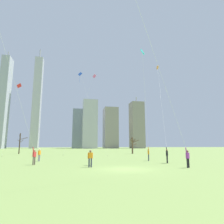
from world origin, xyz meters
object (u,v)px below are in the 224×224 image
Objects in this scene: kite_flyer_foreground_left_white at (26,126)px; bare_tree_center at (20,143)px; bare_tree_right_of_center at (133,145)px; bystander_strolling_midfield at (90,158)px; kite_flyer_foreground_right_teal at (148,142)px; bystander_far_off_by_trees at (39,154)px; kite_flyer_midfield_center_orange at (165,137)px; distant_kite_low_near_trees_pink at (91,84)px; distant_kite_high_overhead_red at (18,90)px; distant_kite_drifting_right_blue at (82,79)px; kite_flyer_midfield_left_purple at (174,118)px.

kite_flyer_foreground_left_white is 3.63× the size of bare_tree_center.
bystander_strolling_midfield is at bearing -115.18° from bare_tree_right_of_center.
bystander_far_off_by_trees is at bearing 170.05° from kite_flyer_foreground_right_teal.
bare_tree_center reaches higher than bystander_far_off_by_trees.
bare_tree_right_of_center is (13.26, 28.21, 1.32)m from bystander_strolling_midfield.
kite_flyer_midfield_center_orange is 16.56m from bystander_far_off_by_trees.
bare_tree_right_of_center is (19.19, 19.88, 1.32)m from bystander_far_off_by_trees.
kite_flyer_midfield_center_orange is 10.82× the size of bystander_strolling_midfield.
distant_kite_high_overhead_red is (-15.62, 3.03, -1.27)m from distant_kite_low_near_trees_pink.
bare_tree_center is (-8.28, 24.11, 1.81)m from bystander_far_off_by_trees.
bystander_strolling_midfield is 25.66m from distant_kite_drifting_right_blue.
kite_flyer_midfield_left_purple is at bearing -31.60° from bystander_strolling_midfield.
kite_flyer_foreground_left_white reaches higher than kite_flyer_foreground_right_teal.
bystander_far_off_by_trees is 0.09× the size of distant_kite_drifting_right_blue.
distant_kite_drifting_right_blue reaches higher than kite_flyer_foreground_right_teal.
bystander_strolling_midfield is at bearing -144.82° from kite_flyer_foreground_right_teal.
kite_flyer_midfield_left_purple is at bearing -79.64° from distant_kite_low_near_trees_pink.
kite_flyer_foreground_left_white is at bearing -162.10° from kite_flyer_foreground_right_teal.
bare_tree_center is (-7.93, 31.30, -1.21)m from kite_flyer_foreground_left_white.
bare_tree_right_of_center is (6.52, 32.35, -2.18)m from kite_flyer_midfield_left_purple.
bare_tree_right_of_center is at bearing 28.70° from distant_kite_low_near_trees_pink.
distant_kite_low_near_trees_pink is (-7.94, 18.05, 12.22)m from kite_flyer_midfield_center_orange.
bystander_far_off_by_trees is at bearing 135.45° from kite_flyer_midfield_left_purple.
kite_flyer_foreground_left_white is 1.28× the size of kite_flyer_foreground_right_teal.
kite_flyer_foreground_right_teal is at bearing -41.21° from distant_kite_high_overhead_red.
kite_flyer_foreground_right_teal is 22.92m from bare_tree_right_of_center.
distant_kite_low_near_trees_pink reaches higher than bystander_far_off_by_trees.
distant_kite_drifting_right_blue reaches higher than bystander_strolling_midfield.
bare_tree_center reaches higher than bare_tree_right_of_center.
bystander_far_off_by_trees is at bearing 125.46° from bystander_strolling_midfield.
kite_flyer_foreground_left_white is 1.03× the size of distant_kite_drifting_right_blue.
bare_tree_center reaches higher than bystander_strolling_midfield.
distant_kite_drifting_right_blue reaches higher than kite_flyer_midfield_center_orange.
kite_flyer_midfield_left_purple reaches higher than bystander_far_off_by_trees.
bystander_strolling_midfield is at bearing -89.53° from distant_kite_drifting_right_blue.
distant_kite_high_overhead_red is at bearing 118.61° from bystander_strolling_midfield.
kite_flyer_midfield_left_purple is 3.55× the size of bare_tree_center.
kite_flyer_midfield_left_purple is at bearing -74.50° from distant_kite_drifting_right_blue.
kite_flyer_midfield_left_purple is 28.75m from distant_kite_low_near_trees_pink.
kite_flyer_midfield_center_orange is 0.99× the size of kite_flyer_midfield_left_purple.
kite_flyer_foreground_right_teal is (14.56, 4.70, -1.47)m from kite_flyer_foreground_left_white.
kite_flyer_midfield_center_orange is 37.30m from bare_tree_center.
kite_flyer_foreground_left_white reaches higher than kite_flyer_midfield_center_orange.
kite_flyer_foreground_right_teal is 8.80× the size of bystander_strolling_midfield.
distant_kite_low_near_trees_pink is at bearing -151.30° from bare_tree_right_of_center.
kite_flyer_foreground_right_teal reaches higher than bare_tree_right_of_center.
bystander_far_off_by_trees is at bearing -134.00° from bare_tree_right_of_center.
bystander_far_off_by_trees is 21.38m from distant_kite_low_near_trees_pink.
kite_flyer_midfield_left_purple is 10.98× the size of bystander_strolling_midfield.
kite_flyer_midfield_left_purple is at bearing -55.05° from distant_kite_high_overhead_red.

